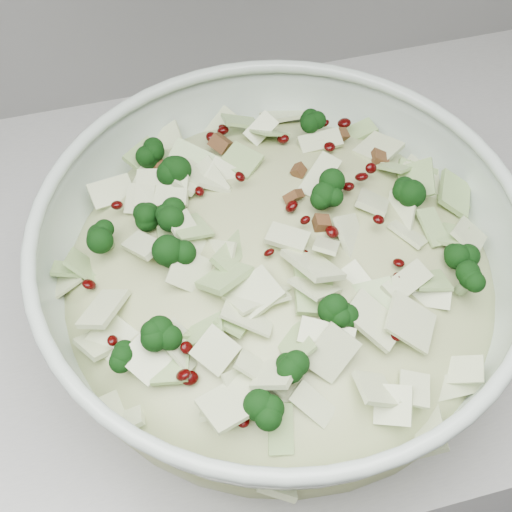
{
  "coord_description": "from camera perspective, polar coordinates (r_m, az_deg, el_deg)",
  "views": [
    {
      "loc": [
        -0.1,
        1.27,
        1.51
      ],
      "look_at": [
        -0.01,
        1.61,
        1.02
      ],
      "focal_mm": 50.0,
      "sensor_mm": 36.0,
      "label": 1
    }
  ],
  "objects": [
    {
      "name": "counter",
      "position": [
        1.15,
        -0.54,
        -12.9
      ],
      "size": [
        3.6,
        0.6,
        0.9
      ],
      "primitive_type": "cube",
      "color": "#B8B8B3",
      "rests_on": "floor"
    },
    {
      "name": "mixing_bowl",
      "position": [
        0.63,
        1.82,
        -2.01
      ],
      "size": [
        0.53,
        0.53,
        0.17
      ],
      "rotation": [
        0.0,
        0.0,
        0.38
      ],
      "color": "silver",
      "rests_on": "counter"
    },
    {
      "name": "salad",
      "position": [
        0.61,
        1.88,
        -0.61
      ],
      "size": [
        0.54,
        0.54,
        0.17
      ],
      "rotation": [
        0.0,
        0.0,
        0.73
      ],
      "color": "#B7BC80",
      "rests_on": "mixing_bowl"
    }
  ]
}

